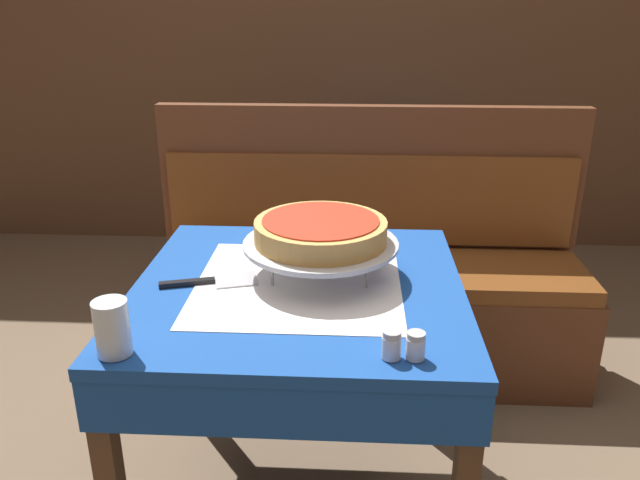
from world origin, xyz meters
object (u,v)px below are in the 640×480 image
(deep_dish_pizza, at_px, (321,231))
(pizza_pan_stand, at_px, (321,245))
(water_glass_near, at_px, (112,328))
(dining_table_front, at_px, (299,316))
(pizza_server, at_px, (213,281))
(salt_shaker, at_px, (391,345))
(condiment_caddy, at_px, (395,130))
(dining_table_rear, at_px, (391,162))
(booth_bench, at_px, (367,294))
(pepper_shaker, at_px, (416,346))

(deep_dish_pizza, bearing_deg, pizza_pan_stand, 180.00)
(water_glass_near, bearing_deg, pizza_pan_stand, 45.84)
(water_glass_near, bearing_deg, dining_table_front, 46.08)
(pizza_pan_stand, height_order, pizza_server, pizza_pan_stand)
(salt_shaker, relative_size, condiment_caddy, 0.38)
(pizza_pan_stand, height_order, deep_dish_pizza, deep_dish_pizza)
(dining_table_front, xyz_separation_m, pizza_pan_stand, (0.05, 0.05, 0.18))
(dining_table_front, bearing_deg, deep_dish_pizza, 44.27)
(dining_table_rear, relative_size, pizza_pan_stand, 1.79)
(salt_shaker, bearing_deg, water_glass_near, -178.43)
(dining_table_front, xyz_separation_m, pizza_server, (-0.22, -0.01, 0.10))
(dining_table_rear, distance_m, pizza_pan_stand, 1.75)
(dining_table_front, bearing_deg, pizza_server, -178.06)
(booth_bench, height_order, pizza_server, booth_bench)
(salt_shaker, distance_m, pepper_shaker, 0.05)
(deep_dish_pizza, height_order, pepper_shaker, deep_dish_pizza)
(dining_table_rear, relative_size, pepper_shaker, 12.40)
(dining_table_rear, height_order, pizza_server, pizza_server)
(dining_table_rear, bearing_deg, pizza_pan_stand, -99.22)
(deep_dish_pizza, bearing_deg, dining_table_rear, 80.78)
(dining_table_rear, distance_m, salt_shaker, 2.12)
(dining_table_front, xyz_separation_m, booth_bench, (0.20, 0.79, -0.32))
(dining_table_rear, height_order, deep_dish_pizza, deep_dish_pizza)
(dining_table_rear, distance_m, pizza_server, 1.86)
(booth_bench, xyz_separation_m, pepper_shaker, (0.07, -1.13, 0.44))
(dining_table_rear, bearing_deg, condiment_caddy, 70.11)
(booth_bench, bearing_deg, salt_shaker, -88.98)
(pizza_pan_stand, bearing_deg, dining_table_rear, 80.78)
(booth_bench, xyz_separation_m, salt_shaker, (0.02, -1.13, 0.44))
(dining_table_rear, xyz_separation_m, booth_bench, (-0.13, -0.97, -0.30))
(dining_table_front, relative_size, pizza_server, 3.32)
(salt_shaker, bearing_deg, pizza_pan_stand, 112.54)
(pizza_server, relative_size, water_glass_near, 2.14)
(deep_dish_pizza, bearing_deg, booth_bench, 78.92)
(pizza_server, bearing_deg, dining_table_rear, 72.73)
(condiment_caddy, bearing_deg, pepper_shaker, -92.08)
(deep_dish_pizza, relative_size, salt_shaker, 5.64)
(dining_table_rear, xyz_separation_m, salt_shaker, (-0.11, -2.11, 0.15))
(deep_dish_pizza, relative_size, water_glass_near, 2.88)
(deep_dish_pizza, distance_m, pepper_shaker, 0.46)
(dining_table_front, height_order, pizza_pan_stand, pizza_pan_stand)
(pizza_pan_stand, xyz_separation_m, salt_shaker, (0.16, -0.40, -0.05))
(deep_dish_pizza, distance_m, condiment_caddy, 1.77)
(dining_table_front, relative_size, pizza_pan_stand, 2.08)
(booth_bench, relative_size, pizza_server, 6.57)
(pizza_pan_stand, height_order, pepper_shaker, pizza_pan_stand)
(dining_table_front, distance_m, deep_dish_pizza, 0.23)
(pizza_server, xyz_separation_m, condiment_caddy, (0.56, 1.81, 0.04))
(pepper_shaker, distance_m, condiment_caddy, 2.15)
(deep_dish_pizza, xyz_separation_m, pepper_shaker, (0.21, -0.40, -0.10))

